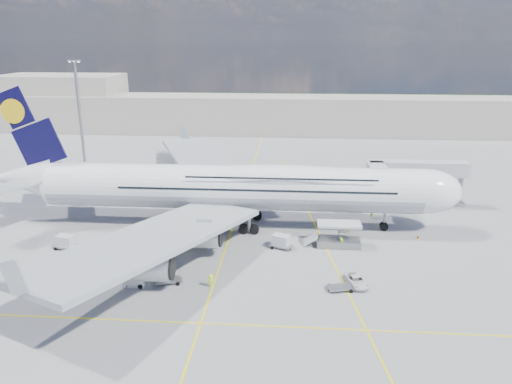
# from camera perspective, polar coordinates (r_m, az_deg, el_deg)

# --- Properties ---
(ground) EXTENTS (300.00, 300.00, 0.00)m
(ground) POSITION_cam_1_polar(r_m,az_deg,el_deg) (75.06, -3.57, -6.62)
(ground) COLOR gray
(ground) RESTS_ON ground
(taxi_line_main) EXTENTS (0.25, 220.00, 0.01)m
(taxi_line_main) POSITION_cam_1_polar(r_m,az_deg,el_deg) (75.05, -3.57, -6.62)
(taxi_line_main) COLOR yellow
(taxi_line_main) RESTS_ON ground
(taxi_line_cross) EXTENTS (120.00, 0.25, 0.01)m
(taxi_line_cross) POSITION_cam_1_polar(r_m,az_deg,el_deg) (57.60, -6.34, -14.68)
(taxi_line_cross) COLOR yellow
(taxi_line_cross) RESTS_ON ground
(taxi_line_diag) EXTENTS (14.16, 99.06, 0.01)m
(taxi_line_diag) POSITION_cam_1_polar(r_m,az_deg,el_deg) (83.74, 6.93, -4.10)
(taxi_line_diag) COLOR yellow
(taxi_line_diag) RESTS_ON ground
(airliner) EXTENTS (77.26, 79.15, 23.71)m
(airliner) POSITION_cam_1_polar(r_m,az_deg,el_deg) (81.95, -2.54, 0.61)
(airliner) COLOR white
(airliner) RESTS_ON ground
(jet_bridge) EXTENTS (18.80, 12.10, 8.50)m
(jet_bridge) POSITION_cam_1_polar(r_m,az_deg,el_deg) (94.07, 16.47, 2.10)
(jet_bridge) COLOR #B7B7BC
(jet_bridge) RESTS_ON ground
(cargo_loader) EXTENTS (8.53, 3.20, 3.67)m
(cargo_loader) POSITION_cam_1_polar(r_m,az_deg,el_deg) (76.90, 9.28, -5.21)
(cargo_loader) COLOR silver
(cargo_loader) RESTS_ON ground
(light_mast) EXTENTS (3.00, 0.70, 25.50)m
(light_mast) POSITION_cam_1_polar(r_m,az_deg,el_deg) (124.59, -19.50, 8.42)
(light_mast) COLOR gray
(light_mast) RESTS_ON ground
(terminal) EXTENTS (180.00, 16.00, 12.00)m
(terminal) POSITION_cam_1_polar(r_m,az_deg,el_deg) (165.01, 0.89, 8.83)
(terminal) COLOR #B2AD9E
(terminal) RESTS_ON ground
(hangar) EXTENTS (40.00, 22.00, 18.00)m
(hangar) POSITION_cam_1_polar(r_m,az_deg,el_deg) (187.13, -21.26, 9.61)
(hangar) COLOR #B2AD9E
(hangar) RESTS_ON ground
(tree_line) EXTENTS (160.00, 6.00, 8.00)m
(tree_line) POSITION_cam_1_polar(r_m,az_deg,el_deg) (211.74, 12.68, 9.76)
(tree_line) COLOR #193814
(tree_line) RESTS_ON ground
(dolly_row_a) EXTENTS (3.65, 2.43, 2.13)m
(dolly_row_a) POSITION_cam_1_polar(r_m,az_deg,el_deg) (80.08, -20.95, -5.33)
(dolly_row_a) COLOR gray
(dolly_row_a) RESTS_ON ground
(dolly_row_b) EXTENTS (3.40, 2.24, 1.99)m
(dolly_row_b) POSITION_cam_1_polar(r_m,az_deg,el_deg) (75.84, -10.54, -5.76)
(dolly_row_b) COLOR gray
(dolly_row_b) RESTS_ON ground
(dolly_row_c) EXTENTS (3.80, 2.76, 0.50)m
(dolly_row_c) POSITION_cam_1_polar(r_m,az_deg,el_deg) (66.36, -9.97, -9.88)
(dolly_row_c) COLOR gray
(dolly_row_c) RESTS_ON ground
(dolly_back) EXTENTS (3.11, 2.17, 1.79)m
(dolly_back) POSITION_cam_1_polar(r_m,az_deg,el_deg) (76.76, -18.37, -6.18)
(dolly_back) COLOR gray
(dolly_back) RESTS_ON ground
(dolly_nose_far) EXTENTS (3.61, 2.55, 0.48)m
(dolly_nose_far) POSITION_cam_1_polar(r_m,az_deg,el_deg) (64.55, 9.61, -10.69)
(dolly_nose_far) COLOR gray
(dolly_nose_far) RESTS_ON ground
(dolly_nose_near) EXTENTS (3.74, 2.92, 2.10)m
(dolly_nose_near) POSITION_cam_1_polar(r_m,az_deg,el_deg) (75.19, 2.86, -5.63)
(dolly_nose_near) COLOR gray
(dolly_nose_near) RESTS_ON ground
(baggage_tug) EXTENTS (2.79, 1.36, 1.72)m
(baggage_tug) POSITION_cam_1_polar(r_m,az_deg,el_deg) (66.18, -13.80, -9.85)
(baggage_tug) COLOR silver
(baggage_tug) RESTS_ON ground
(catering_truck_inner) EXTENTS (5.97, 2.75, 3.45)m
(catering_truck_inner) POSITION_cam_1_polar(r_m,az_deg,el_deg) (103.81, -7.22, 1.09)
(catering_truck_inner) COLOR gray
(catering_truck_inner) RESTS_ON ground
(catering_truck_outer) EXTENTS (8.06, 4.38, 4.55)m
(catering_truck_outer) POSITION_cam_1_polar(r_m,az_deg,el_deg) (119.10, -9.47, 3.35)
(catering_truck_outer) COLOR gray
(catering_truck_outer) RESTS_ON ground
(service_van) EXTENTS (3.20, 4.83, 1.23)m
(service_van) POSITION_cam_1_polar(r_m,az_deg,el_deg) (65.94, 11.41, -9.93)
(service_van) COLOR white
(service_van) RESTS_ON ground
(crew_nose) EXTENTS (0.84, 0.87, 2.01)m
(crew_nose) POSITION_cam_1_polar(r_m,az_deg,el_deg) (89.51, 13.10, -2.33)
(crew_nose) COLOR #C4FB1A
(crew_nose) RESTS_ON ground
(crew_loader) EXTENTS (1.12, 1.00, 1.91)m
(crew_loader) POSITION_cam_1_polar(r_m,az_deg,el_deg) (81.82, 10.57, -4.09)
(crew_loader) COLOR #98E618
(crew_loader) RESTS_ON ground
(crew_wing) EXTENTS (0.50, 0.96, 1.57)m
(crew_wing) POSITION_cam_1_polar(r_m,az_deg,el_deg) (69.33, -19.29, -9.04)
(crew_wing) COLOR #C7E818
(crew_wing) RESTS_ON ground
(crew_van) EXTENTS (0.81, 0.96, 1.67)m
(crew_van) POSITION_cam_1_polar(r_m,az_deg,el_deg) (76.29, 9.69, -5.76)
(crew_van) COLOR #B3F91A
(crew_van) RESTS_ON ground
(crew_tug) EXTENTS (1.23, 0.72, 1.88)m
(crew_tug) POSITION_cam_1_polar(r_m,az_deg,el_deg) (64.23, -5.21, -10.08)
(crew_tug) COLOR #E0FF1A
(crew_tug) RESTS_ON ground
(cone_nose) EXTENTS (0.45, 0.45, 0.58)m
(cone_nose) POSITION_cam_1_polar(r_m,az_deg,el_deg) (82.98, 18.04, -4.87)
(cone_nose) COLOR orange
(cone_nose) RESTS_ON ground
(cone_wing_left_inner) EXTENTS (0.40, 0.40, 0.51)m
(cone_wing_left_inner) POSITION_cam_1_polar(r_m,az_deg,el_deg) (99.10, -7.09, -0.53)
(cone_wing_left_inner) COLOR orange
(cone_wing_left_inner) RESTS_ON ground
(cone_wing_left_outer) EXTENTS (0.47, 0.47, 0.60)m
(cone_wing_left_outer) POSITION_cam_1_polar(r_m,az_deg,el_deg) (104.60, -6.92, 0.46)
(cone_wing_left_outer) COLOR orange
(cone_wing_left_outer) RESTS_ON ground
(cone_wing_right_inner) EXTENTS (0.49, 0.49, 0.63)m
(cone_wing_right_inner) POSITION_cam_1_polar(r_m,az_deg,el_deg) (73.30, -13.24, -7.43)
(cone_wing_right_inner) COLOR orange
(cone_wing_right_inner) RESTS_ON ground
(cone_wing_right_outer) EXTENTS (0.45, 0.45, 0.57)m
(cone_wing_right_outer) POSITION_cam_1_polar(r_m,az_deg,el_deg) (69.00, -22.05, -9.96)
(cone_wing_right_outer) COLOR orange
(cone_wing_right_outer) RESTS_ON ground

